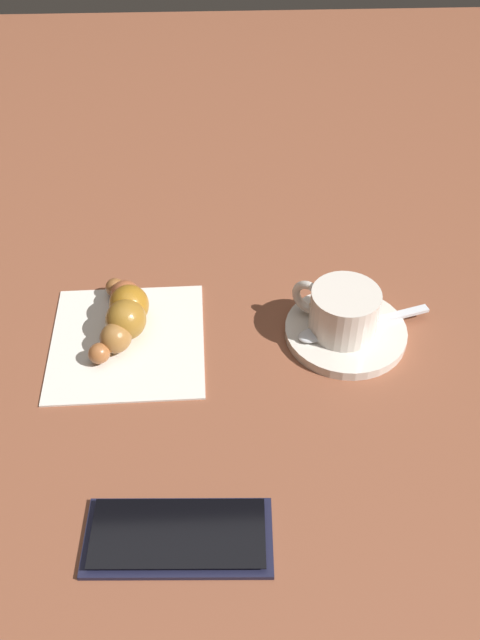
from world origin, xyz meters
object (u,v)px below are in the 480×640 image
Objects in this scene: teaspoon at (346,328)px; sugar_packet at (343,307)px; cell_phone at (183,536)px; croissant at (127,314)px; napkin at (131,338)px; saucer at (349,334)px; espresso_cup at (346,314)px.

teaspoon is 0.03m from sugar_packet.
sugar_packet is 0.40× the size of cell_phone.
croissant reaches higher than teaspoon.
croissant is 0.84× the size of cell_phone.
teaspoon reaches higher than sugar_packet.
teaspoon reaches higher than napkin.
croissant is at bearing 100.43° from napkin.
croissant reaches higher than sugar_packet.
napkin is at bearing 104.22° from cell_phone.
saucer is 0.27m from cell_phone.
teaspoon is (0.00, 0.00, -0.02)m from espresso_cup.
cell_phone is (-0.16, -0.21, -0.01)m from teaspoon.
napkin is at bearing -5.95° from sugar_packet.
sugar_packet is 0.37× the size of napkin.
napkin is 0.23m from cell_phone.
espresso_cup is 0.27m from cell_phone.
saucer is 0.03m from espresso_cup.
napkin is (-0.21, 0.01, -0.01)m from teaspoon.
croissant is (-0.22, 0.02, 0.02)m from saucer.
sugar_packet is at bearing 83.75° from espresso_cup.
cell_phone is (0.06, -0.22, 0.00)m from napkin.
napkin is 1.07× the size of cell_phone.
napkin is 1.28× the size of croissant.
espresso_cup reaches higher than saucer.
saucer reaches higher than napkin.
saucer is at bearing 82.04° from sugar_packet.
cell_phone is (-0.16, -0.24, -0.01)m from sugar_packet.
espresso_cup reaches higher than napkin.
sugar_packet is at bearing 56.83° from cell_phone.
napkin is at bearing 178.06° from saucer.
napkin is at bearing 178.09° from espresso_cup.
espresso_cup is at bearing -5.67° from croissant.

